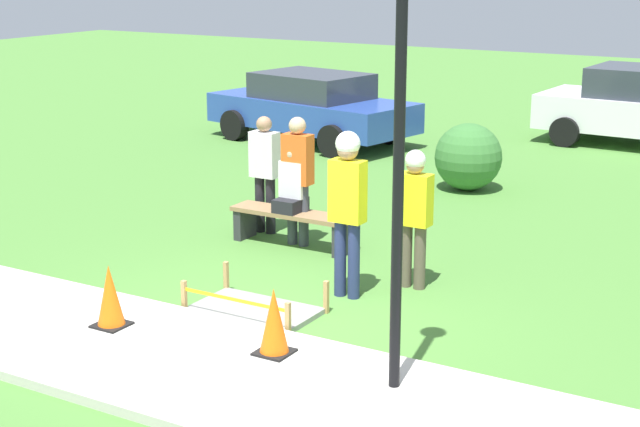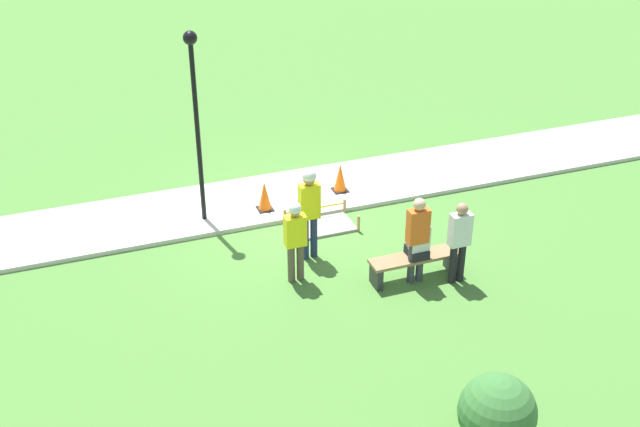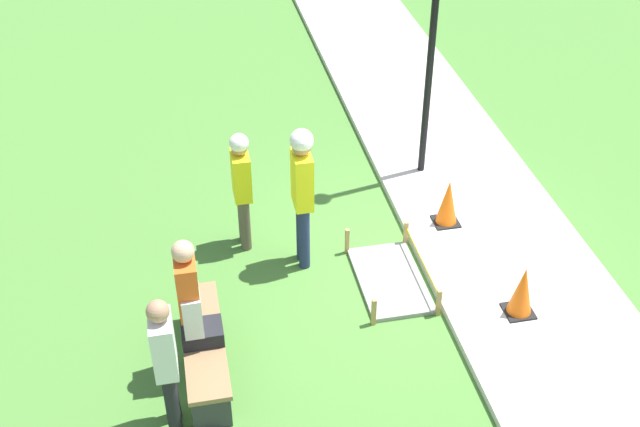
{
  "view_description": "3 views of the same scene",
  "coord_description": "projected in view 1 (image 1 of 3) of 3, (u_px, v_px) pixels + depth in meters",
  "views": [
    {
      "loc": [
        5.57,
        -8.01,
        3.91
      ],
      "look_at": [
        -0.11,
        1.58,
        0.92
      ],
      "focal_mm": 55.0,
      "sensor_mm": 36.0,
      "label": 1
    },
    {
      "loc": [
        4.83,
        14.3,
        8.58
      ],
      "look_at": [
        0.02,
        1.2,
        0.8
      ],
      "focal_mm": 45.0,
      "sensor_mm": 36.0,
      "label": 2
    },
    {
      "loc": [
        -7.59,
        2.86,
        6.61
      ],
      "look_at": [
        -0.14,
        1.34,
        1.09
      ],
      "focal_mm": 45.0,
      "sensor_mm": 36.0,
      "label": 3
    }
  ],
  "objects": [
    {
      "name": "ground_plane",
      "position": [
        253.0,
        331.0,
        10.41
      ],
      "size": [
        60.0,
        60.0,
        0.0
      ],
      "primitive_type": "plane",
      "color": "#477A33"
    },
    {
      "name": "sidewalk",
      "position": [
        188.0,
        364.0,
        9.47
      ],
      "size": [
        28.0,
        2.24,
        0.1
      ],
      "color": "#BCB7AD",
      "rests_on": "ground_plane"
    },
    {
      "name": "wet_concrete_patch",
      "position": [
        255.0,
        310.0,
        10.93
      ],
      "size": [
        1.42,
        0.84,
        0.38
      ],
      "color": "gray",
      "rests_on": "ground_plane"
    },
    {
      "name": "traffic_cone_near_patch",
      "position": [
        110.0,
        296.0,
        10.2
      ],
      "size": [
        0.34,
        0.34,
        0.67
      ],
      "color": "black",
      "rests_on": "sidewalk"
    },
    {
      "name": "traffic_cone_far_patch",
      "position": [
        274.0,
        322.0,
        9.5
      ],
      "size": [
        0.34,
        0.34,
        0.67
      ],
      "color": "black",
      "rests_on": "sidewalk"
    },
    {
      "name": "park_bench",
      "position": [
        292.0,
        222.0,
        13.33
      ],
      "size": [
        1.78,
        0.44,
        0.49
      ],
      "color": "#2D2D33",
      "rests_on": "ground_plane"
    },
    {
      "name": "person_seated_on_bench",
      "position": [
        292.0,
        185.0,
        13.26
      ],
      "size": [
        0.36,
        0.44,
        0.89
      ],
      "color": "black",
      "rests_on": "park_bench"
    },
    {
      "name": "worker_supervisor",
      "position": [
        347.0,
        197.0,
        11.15
      ],
      "size": [
        0.4,
        0.28,
        1.96
      ],
      "color": "navy",
      "rests_on": "ground_plane"
    },
    {
      "name": "worker_assistant",
      "position": [
        414.0,
        208.0,
        11.52
      ],
      "size": [
        0.4,
        0.24,
        1.68
      ],
      "color": "brown",
      "rests_on": "ground_plane"
    },
    {
      "name": "bystander_in_orange_shirt",
      "position": [
        298.0,
        173.0,
        13.22
      ],
      "size": [
        0.4,
        0.23,
        1.77
      ],
      "color": "#383D47",
      "rests_on": "ground_plane"
    },
    {
      "name": "bystander_in_gray_shirt",
      "position": [
        265.0,
        168.0,
        13.83
      ],
      "size": [
        0.4,
        0.22,
        1.68
      ],
      "color": "black",
      "rests_on": "ground_plane"
    },
    {
      "name": "lamppost_near",
      "position": [
        400.0,
        92.0,
        8.18
      ],
      "size": [
        0.28,
        0.28,
        4.1
      ],
      "color": "black",
      "rests_on": "sidewalk"
    },
    {
      "name": "parked_car_blue",
      "position": [
        312.0,
        106.0,
        20.55
      ],
      "size": [
        4.73,
        2.69,
        1.45
      ],
      "rotation": [
        0.0,
        0.0,
        -0.18
      ],
      "color": "#28479E",
      "rests_on": "ground_plane"
    },
    {
      "name": "shrub_rounded_near",
      "position": [
        468.0,
        157.0,
        16.43
      ],
      "size": [
        1.13,
        1.13,
        1.13
      ],
      "color": "#387033",
      "rests_on": "ground_plane"
    }
  ]
}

